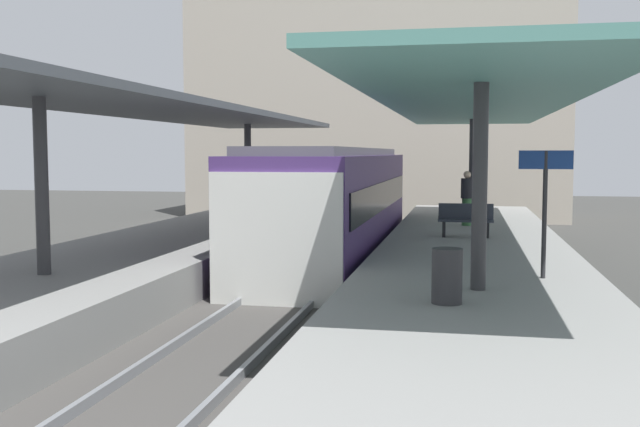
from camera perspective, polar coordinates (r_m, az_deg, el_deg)
name	(u,v)px	position (r m, az deg, el deg)	size (l,w,h in m)	color
ground_plane	(309,288)	(17.39, -0.87, -5.78)	(80.00, 80.00, 0.00)	#383835
platform_left	(157,262)	(18.47, -12.50, -3.70)	(4.40, 28.00, 1.00)	gray
platform_right	(474,272)	(16.93, 11.85, -4.45)	(4.40, 28.00, 1.00)	gray
track_ballast	(309,284)	(17.37, -0.87, -5.45)	(3.20, 28.00, 0.20)	#423F3D
rail_near_side	(279,275)	(17.50, -3.18, -4.82)	(0.08, 28.00, 0.14)	slate
rail_far_side	(339,277)	(17.20, 1.49, -4.98)	(0.08, 28.00, 0.14)	slate
commuter_train	(334,205)	(20.46, 1.11, 0.68)	(2.78, 12.99, 3.10)	#472D6B
canopy_left	(177,113)	(19.59, -11.04, 7.63)	(4.18, 21.00, 3.31)	#333335
canopy_right	(476,106)	(18.15, 12.01, 8.18)	(4.18, 21.00, 3.42)	#333335
platform_bench	(466,219)	(19.34, 11.23, -0.42)	(1.40, 0.41, 0.86)	black
platform_sign	(545,185)	(13.20, 17.06, 2.15)	(0.90, 0.08, 2.21)	#262628
litter_bin	(447,276)	(10.77, 9.81, -4.79)	(0.44, 0.44, 0.80)	#2D2D30
passenger_near_bench	(467,197)	(22.37, 11.31, 1.24)	(0.36, 0.36, 1.63)	#386B3D
station_building_backdrop	(377,106)	(37.05, 4.47, 8.31)	(18.00, 6.00, 11.00)	#A89E8E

